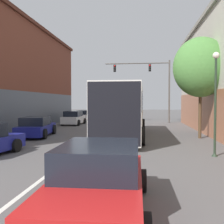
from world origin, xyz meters
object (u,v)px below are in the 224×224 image
(street_lamp, at_px, (215,100))
(parked_car_left_mid, at_px, (36,127))
(parked_car_left_distant, at_px, (74,118))
(bus, at_px, (123,109))
(traffic_signal_gantry, at_px, (151,78))
(hatchback_foreground, at_px, (98,180))
(parked_car_left_far, at_px, (86,116))
(street_tree_near, at_px, (201,67))

(street_lamp, bearing_deg, parked_car_left_mid, 152.43)
(parked_car_left_mid, height_order, parked_car_left_distant, parked_car_left_distant)
(bus, distance_m, traffic_signal_gantry, 12.98)
(bus, relative_size, traffic_signal_gantry, 1.51)
(hatchback_foreground, xyz_separation_m, parked_car_left_far, (-6.14, 26.70, -0.03))
(parked_car_left_mid, xyz_separation_m, traffic_signal_gantry, (8.04, 12.96, 4.36))
(parked_car_left_mid, relative_size, parked_car_left_far, 0.94)
(hatchback_foreground, distance_m, parked_car_left_distant, 21.78)
(hatchback_foreground, xyz_separation_m, parked_car_left_mid, (-6.18, 11.40, -0.02))
(parked_car_left_far, height_order, traffic_signal_gantry, traffic_signal_gantry)
(parked_car_left_distant, height_order, street_tree_near, street_tree_near)
(bus, height_order, parked_car_left_distant, bus)
(bus, xyz_separation_m, parked_car_left_distant, (-5.80, 8.94, -1.22))
(traffic_signal_gantry, xyz_separation_m, street_lamp, (2.15, -18.28, -2.60))
(street_lamp, bearing_deg, street_tree_near, 84.14)
(parked_car_left_mid, bearing_deg, traffic_signal_gantry, -38.51)
(hatchback_foreground, relative_size, parked_car_left_far, 0.92)
(traffic_signal_gantry, bearing_deg, street_lamp, -83.29)
(parked_car_left_far, distance_m, traffic_signal_gantry, 9.42)
(parked_car_left_distant, relative_size, street_lamp, 0.88)
(street_tree_near, bearing_deg, parked_car_left_distant, 139.77)
(parked_car_left_far, relative_size, traffic_signal_gantry, 0.64)
(traffic_signal_gantry, height_order, street_tree_near, traffic_signal_gantry)
(parked_car_left_far, distance_m, street_lamp, 23.05)
(parked_car_left_distant, relative_size, traffic_signal_gantry, 0.54)
(street_lamp, distance_m, street_tree_near, 6.14)
(parked_car_left_mid, relative_size, traffic_signal_gantry, 0.60)
(bus, distance_m, hatchback_foreground, 12.03)
(hatchback_foreground, distance_m, parked_car_left_far, 27.40)
(bus, bearing_deg, street_tree_near, -91.34)
(traffic_signal_gantry, distance_m, street_tree_near, 12.85)
(parked_car_left_mid, bearing_deg, parked_car_left_far, -6.81)
(traffic_signal_gantry, xyz_separation_m, street_tree_near, (2.74, -12.55, -0.47))
(street_lamp, bearing_deg, bus, 126.54)
(bus, distance_m, street_lamp, 7.33)
(parked_car_left_far, bearing_deg, street_lamp, -153.59)
(parked_car_left_far, bearing_deg, traffic_signal_gantry, -106.14)
(hatchback_foreground, bearing_deg, parked_car_left_far, 12.03)
(parked_car_left_mid, relative_size, street_lamp, 0.99)
(bus, relative_size, hatchback_foreground, 2.54)
(street_tree_near, bearing_deg, street_lamp, -95.86)
(parked_car_left_distant, xyz_separation_m, street_tree_near, (10.74, -9.09, 3.88))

